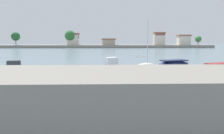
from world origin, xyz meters
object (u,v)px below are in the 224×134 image
at_px(moored_boat_3, 146,66).
at_px(moored_boat_4, 174,64).
at_px(moored_boat_2, 108,67).
at_px(mooring_buoy_2, 57,68).
at_px(moored_boat_1, 44,71).
at_px(mooring_buoy_3, 165,62).
at_px(moored_boat_5, 221,67).
at_px(moored_boat_0, 8,69).

bearing_deg(moored_boat_3, moored_boat_4, -3.59).
bearing_deg(moored_boat_2, mooring_buoy_2, 131.20).
distance_m(moored_boat_2, mooring_buoy_2, 7.60).
bearing_deg(moored_boat_1, mooring_buoy_3, 24.50).
bearing_deg(moored_boat_1, mooring_buoy_2, 72.74).
distance_m(moored_boat_1, moored_boat_2, 7.49).
height_order(moored_boat_2, moored_boat_5, moored_boat_2).
bearing_deg(mooring_buoy_3, moored_boat_0, -151.71).
distance_m(mooring_buoy_2, mooring_buoy_3, 18.89).
bearing_deg(moored_boat_4, mooring_buoy_3, 68.61).
relative_size(moored_boat_5, mooring_buoy_2, 14.20).
xyz_separation_m(moored_boat_2, moored_boat_3, (5.12, 2.42, -0.16)).
height_order(moored_boat_4, mooring_buoy_3, moored_boat_4).
bearing_deg(moored_boat_0, moored_boat_5, 2.81).
bearing_deg(moored_boat_1, moored_boat_5, -5.81).
height_order(moored_boat_5, mooring_buoy_3, moored_boat_5).
bearing_deg(moored_boat_2, moored_boat_0, 159.13).
distance_m(moored_boat_1, moored_boat_3, 13.04).
relative_size(moored_boat_2, moored_boat_3, 0.62).
distance_m(moored_boat_2, moored_boat_5, 14.46).
relative_size(moored_boat_1, mooring_buoy_3, 11.99).
bearing_deg(mooring_buoy_2, moored_boat_2, -25.11).
height_order(moored_boat_3, mooring_buoy_3, moored_boat_3).
relative_size(moored_boat_0, moored_boat_5, 0.80).
distance_m(moored_boat_1, mooring_buoy_2, 4.60).
relative_size(moored_boat_3, moored_boat_5, 1.17).
bearing_deg(moored_boat_2, mooring_buoy_3, 24.01).
distance_m(moored_boat_2, moored_boat_4, 10.90).
xyz_separation_m(moored_boat_0, moored_boat_4, (21.46, 5.50, 0.00)).
bearing_deg(moored_boat_2, moored_boat_3, 1.58).
height_order(moored_boat_1, moored_boat_4, moored_boat_4).
bearing_deg(moored_boat_0, moored_boat_4, 14.46).
relative_size(moored_boat_4, mooring_buoy_3, 12.86).
bearing_deg(moored_boat_1, moored_boat_3, 5.70).
bearing_deg(mooring_buoy_2, moored_boat_1, -96.17).
relative_size(moored_boat_3, mooring_buoy_2, 16.56).
relative_size(moored_boat_1, moored_boat_4, 0.93).
distance_m(moored_boat_0, moored_boat_5, 26.21).
height_order(moored_boat_0, moored_boat_1, moored_boat_0).
relative_size(moored_boat_3, mooring_buoy_3, 16.13).
bearing_deg(moored_boat_3, moored_boat_1, 164.66).
relative_size(moored_boat_3, moored_boat_4, 1.25).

